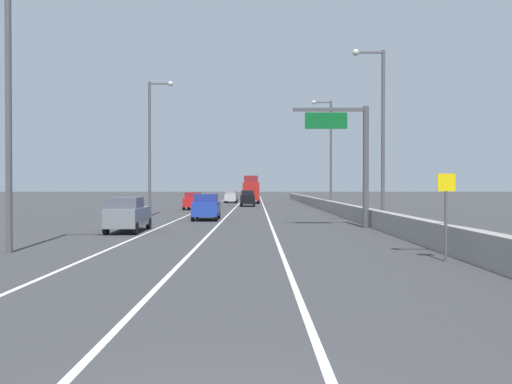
{
  "coord_description": "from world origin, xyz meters",
  "views": [
    {
      "loc": [
        0.51,
        -4.88,
        2.57
      ],
      "look_at": [
        0.26,
        53.06,
        1.89
      ],
      "focal_mm": 34.93,
      "sensor_mm": 36.0,
      "label": 1
    }
  ],
  "objects_px": {
    "lamp_post_right_third": "(331,148)",
    "car_silver_3": "(233,197)",
    "box_truck": "(253,190)",
    "speed_advisory_sign": "(449,210)",
    "lamp_post_left_near": "(17,84)",
    "car_black_4": "(250,198)",
    "lamp_post_right_second": "(382,126)",
    "car_gray_1": "(131,215)",
    "lamp_post_left_mid": "(154,140)",
    "car_red_0": "(196,201)",
    "car_blue_2": "(208,207)",
    "overhead_sign_gantry": "(356,151)"
  },
  "relations": [
    {
      "from": "car_red_0",
      "to": "car_silver_3",
      "type": "relative_size",
      "value": 1.0
    },
    {
      "from": "car_silver_3",
      "to": "car_black_4",
      "type": "distance_m",
      "value": 13.68
    },
    {
      "from": "lamp_post_left_near",
      "to": "car_black_4",
      "type": "height_order",
      "value": "lamp_post_left_near"
    },
    {
      "from": "lamp_post_right_second",
      "to": "lamp_post_left_near",
      "type": "bearing_deg",
      "value": -142.61
    },
    {
      "from": "car_red_0",
      "to": "car_silver_3",
      "type": "xyz_separation_m",
      "value": [
        3.06,
        22.02,
        0.02
      ]
    },
    {
      "from": "lamp_post_left_near",
      "to": "lamp_post_left_mid",
      "type": "distance_m",
      "value": 23.12
    },
    {
      "from": "lamp_post_left_near",
      "to": "lamp_post_right_third",
      "type": "bearing_deg",
      "value": 62.59
    },
    {
      "from": "overhead_sign_gantry",
      "to": "car_black_4",
      "type": "relative_size",
      "value": 1.7
    },
    {
      "from": "car_blue_2",
      "to": "box_truck",
      "type": "height_order",
      "value": "box_truck"
    },
    {
      "from": "speed_advisory_sign",
      "to": "car_blue_2",
      "type": "distance_m",
      "value": 23.23
    },
    {
      "from": "lamp_post_left_near",
      "to": "car_silver_3",
      "type": "relative_size",
      "value": 2.51
    },
    {
      "from": "overhead_sign_gantry",
      "to": "lamp_post_left_near",
      "type": "bearing_deg",
      "value": -143.08
    },
    {
      "from": "car_gray_1",
      "to": "lamp_post_right_third",
      "type": "bearing_deg",
      "value": 58.19
    },
    {
      "from": "lamp_post_left_mid",
      "to": "car_silver_3",
      "type": "height_order",
      "value": "lamp_post_left_mid"
    },
    {
      "from": "car_gray_1",
      "to": "car_blue_2",
      "type": "distance_m",
      "value": 10.42
    },
    {
      "from": "speed_advisory_sign",
      "to": "car_blue_2",
      "type": "bearing_deg",
      "value": 116.25
    },
    {
      "from": "lamp_post_right_third",
      "to": "car_blue_2",
      "type": "xyz_separation_m",
      "value": [
        -11.35,
        -13.92,
        -5.52
      ]
    },
    {
      "from": "lamp_post_left_mid",
      "to": "car_red_0",
      "type": "xyz_separation_m",
      "value": [
        1.92,
        12.49,
        -5.56
      ]
    },
    {
      "from": "overhead_sign_gantry",
      "to": "car_blue_2",
      "type": "distance_m",
      "value": 12.67
    },
    {
      "from": "speed_advisory_sign",
      "to": "car_red_0",
      "type": "bearing_deg",
      "value": 109.49
    },
    {
      "from": "lamp_post_left_mid",
      "to": "box_truck",
      "type": "height_order",
      "value": "lamp_post_left_mid"
    },
    {
      "from": "lamp_post_right_third",
      "to": "car_silver_3",
      "type": "bearing_deg",
      "value": 114.44
    },
    {
      "from": "lamp_post_left_near",
      "to": "car_gray_1",
      "type": "bearing_deg",
      "value": 76.37
    },
    {
      "from": "car_gray_1",
      "to": "car_black_4",
      "type": "xyz_separation_m",
      "value": [
        6.14,
        35.49,
        0.04
      ]
    },
    {
      "from": "overhead_sign_gantry",
      "to": "lamp_post_right_third",
      "type": "xyz_separation_m",
      "value": [
        1.52,
        20.99,
        1.78
      ]
    },
    {
      "from": "overhead_sign_gantry",
      "to": "lamp_post_right_third",
      "type": "bearing_deg",
      "value": 85.86
    },
    {
      "from": "speed_advisory_sign",
      "to": "car_red_0",
      "type": "xyz_separation_m",
      "value": [
        -13.39,
        37.83,
        -0.82
      ]
    },
    {
      "from": "car_red_0",
      "to": "car_gray_1",
      "type": "bearing_deg",
      "value": -90.59
    },
    {
      "from": "car_silver_3",
      "to": "box_truck",
      "type": "bearing_deg",
      "value": -27.12
    },
    {
      "from": "speed_advisory_sign",
      "to": "lamp_post_right_third",
      "type": "height_order",
      "value": "lamp_post_right_third"
    },
    {
      "from": "lamp_post_left_near",
      "to": "car_red_0",
      "type": "xyz_separation_m",
      "value": [
        2.4,
        35.61,
        -5.56
      ]
    },
    {
      "from": "car_gray_1",
      "to": "car_silver_3",
      "type": "height_order",
      "value": "car_gray_1"
    },
    {
      "from": "lamp_post_left_mid",
      "to": "car_silver_3",
      "type": "distance_m",
      "value": 35.31
    },
    {
      "from": "lamp_post_left_near",
      "to": "car_silver_3",
      "type": "bearing_deg",
      "value": 84.59
    },
    {
      "from": "lamp_post_right_third",
      "to": "lamp_post_left_mid",
      "type": "bearing_deg",
      "value": -150.13
    },
    {
      "from": "lamp_post_right_second",
      "to": "car_gray_1",
      "type": "relative_size",
      "value": 2.55
    },
    {
      "from": "lamp_post_right_second",
      "to": "car_gray_1",
      "type": "distance_m",
      "value": 16.83
    },
    {
      "from": "lamp_post_left_near",
      "to": "car_silver_3",
      "type": "xyz_separation_m",
      "value": [
        5.46,
        57.62,
        -5.55
      ]
    },
    {
      "from": "lamp_post_right_third",
      "to": "car_black_4",
      "type": "distance_m",
      "value": 15.54
    },
    {
      "from": "lamp_post_right_third",
      "to": "car_gray_1",
      "type": "bearing_deg",
      "value": -121.81
    },
    {
      "from": "lamp_post_left_mid",
      "to": "car_black_4",
      "type": "relative_size",
      "value": 2.6
    },
    {
      "from": "car_black_4",
      "to": "lamp_post_right_third",
      "type": "bearing_deg",
      "value": -53.68
    },
    {
      "from": "lamp_post_left_mid",
      "to": "car_gray_1",
      "type": "xyz_separation_m",
      "value": [
        1.64,
        -14.37,
        -5.54
      ]
    },
    {
      "from": "lamp_post_right_second",
      "to": "lamp_post_left_near",
      "type": "xyz_separation_m",
      "value": [
        -17.36,
        -13.26,
        0.0
      ]
    },
    {
      "from": "lamp_post_left_near",
      "to": "car_silver_3",
      "type": "height_order",
      "value": "lamp_post_left_near"
    },
    {
      "from": "car_red_0",
      "to": "car_blue_2",
      "type": "height_order",
      "value": "car_blue_2"
    },
    {
      "from": "speed_advisory_sign",
      "to": "lamp_post_left_near",
      "type": "height_order",
      "value": "lamp_post_left_near"
    },
    {
      "from": "car_blue_2",
      "to": "car_black_4",
      "type": "bearing_deg",
      "value": 83.9
    },
    {
      "from": "overhead_sign_gantry",
      "to": "car_red_0",
      "type": "distance_m",
      "value": 27.6
    },
    {
      "from": "overhead_sign_gantry",
      "to": "car_gray_1",
      "type": "height_order",
      "value": "overhead_sign_gantry"
    }
  ]
}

